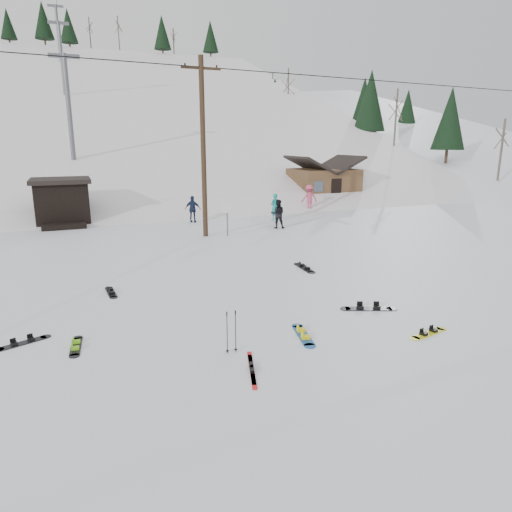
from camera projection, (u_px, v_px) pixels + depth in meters
name	position (u px, v px, depth m)	size (l,w,h in m)	color
ground	(286.00, 351.00, 11.07)	(200.00, 200.00, 0.00)	white
ski_slope	(113.00, 266.00, 63.41)	(60.00, 75.00, 45.00)	white
ridge_right	(363.00, 244.00, 72.54)	(34.00, 85.00, 36.00)	white
treeline_right	(390.00, 178.00, 61.93)	(20.00, 60.00, 10.00)	black
treeline_crest	(93.00, 167.00, 88.29)	(50.00, 6.00, 10.00)	black
utility_pole	(203.00, 146.00, 23.22)	(2.00, 0.26, 9.00)	#3A2819
trail_sign	(227.00, 212.00, 24.08)	(0.50, 0.09, 1.85)	#595B60
lift_hut	(62.00, 201.00, 27.71)	(3.40, 4.10, 2.75)	black
lift_tower_near	(68.00, 101.00, 34.62)	(2.20, 0.36, 8.00)	#595B60
lift_tower_mid	(61.00, 54.00, 50.98)	(2.20, 0.36, 8.00)	#595B60
lift_tower_far	(58.00, 30.00, 67.34)	(2.20, 0.36, 8.00)	#595B60
cabin	(323.00, 184.00, 37.73)	(5.39, 4.40, 3.77)	brown
hero_snowboard	(303.00, 335.00, 11.90)	(0.57, 1.53, 0.11)	#18549C
hero_skis	(252.00, 369.00, 10.14)	(0.60, 1.67, 0.09)	#B61215
ski_poles	(231.00, 331.00, 10.87)	(0.29, 0.08, 1.05)	black
board_scatter_a	(23.00, 343.00, 11.45)	(1.29, 0.66, 0.10)	black
board_scatter_b	(111.00, 292.00, 15.27)	(0.32, 1.36, 0.10)	black
board_scatter_c	(76.00, 346.00, 11.27)	(0.35, 1.30, 0.09)	black
board_scatter_d	(369.00, 308.00, 13.78)	(1.61, 0.85, 0.12)	black
board_scatter_e	(428.00, 333.00, 12.02)	(1.35, 0.47, 0.10)	yellow
board_scatter_f	(304.00, 268.00, 18.20)	(0.38, 1.64, 0.11)	black
skier_teal	(275.00, 207.00, 29.22)	(0.61, 0.40, 1.67)	#0E8F85
skier_dark	(278.00, 214.00, 26.36)	(0.81, 0.63, 1.67)	black
skier_pink	(309.00, 198.00, 32.81)	(1.22, 0.70, 1.88)	#C14463
skier_navy	(193.00, 209.00, 28.24)	(0.97, 0.40, 1.65)	#192240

